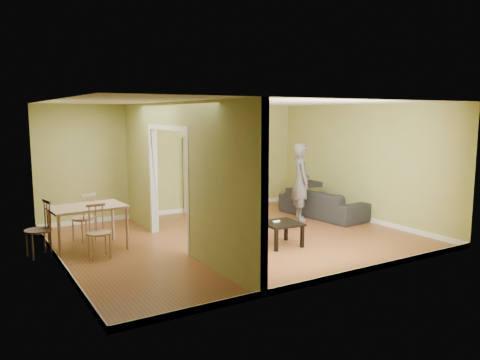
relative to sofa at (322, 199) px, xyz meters
name	(u,v)px	position (x,y,z in m)	size (l,w,h in m)	color
room_shell	(236,172)	(-2.70, -0.62, 0.89)	(6.50, 6.50, 6.50)	brown
partition	(178,176)	(-3.90, -0.62, 0.89)	(0.22, 5.50, 2.60)	tan
wall_speaker	(234,133)	(-1.20, 2.07, 1.49)	(0.10, 0.10, 0.10)	black
sofa	(322,199)	(0.00, 0.00, 0.00)	(0.93, 2.17, 0.83)	#232227
person	(301,175)	(-0.63, 0.02, 0.61)	(0.58, 0.75, 2.05)	slate
bookshelf	(200,175)	(-2.21, 1.98, 0.50)	(0.77, 0.34, 1.83)	white
paper_box_navy_a	(201,192)	(-2.19, 1.93, 0.08)	(0.42, 0.27, 0.21)	#1A1647
paper_box_teal	(198,178)	(-2.27, 1.93, 0.44)	(0.42, 0.27, 0.22)	#1C8664
paper_box_navy_b	(201,163)	(-2.20, 1.93, 0.80)	(0.41, 0.27, 0.21)	navy
paper_box_navy_c	(200,155)	(-2.21, 1.93, 0.99)	(0.39, 0.25, 0.20)	navy
coffee_table	(281,226)	(-2.26, -1.50, -0.05)	(0.65, 0.65, 0.44)	black
game_controller	(276,221)	(-2.33, -1.42, 0.04)	(0.13, 0.04, 0.03)	white
dining_table	(87,210)	(-5.34, 0.06, 0.29)	(1.26, 0.84, 0.79)	tan
chair_left	(38,229)	(-6.16, 0.06, 0.07)	(0.44, 0.44, 0.96)	tan
chair_near	(99,231)	(-5.30, -0.51, 0.03)	(0.41, 0.41, 0.89)	#D1B47D
chair_far	(84,217)	(-5.28, 0.69, 0.05)	(0.43, 0.43, 0.93)	tan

